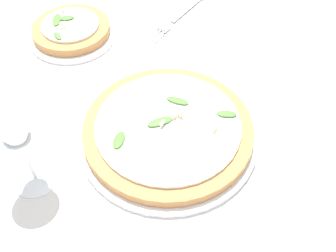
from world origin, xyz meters
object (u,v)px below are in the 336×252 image
object	(u,v)px
pizza_arugula_main	(168,131)
fork	(179,15)
pizza_personal_side	(72,31)
wine_glass	(17,137)

from	to	relation	value
pizza_arugula_main	fork	world-z (taller)	pizza_arugula_main
pizza_personal_side	wine_glass	world-z (taller)	wine_glass
wine_glass	fork	distance (m)	0.50
fork	pizza_arugula_main	bearing A→B (deg)	31.50
pizza_arugula_main	wine_glass	world-z (taller)	wine_glass
fork	wine_glass	bearing A→B (deg)	6.81
pizza_personal_side	fork	xyz separation A→B (m)	(-0.16, 0.19, -0.01)
pizza_arugula_main	fork	distance (m)	0.35
pizza_arugula_main	fork	xyz separation A→B (m)	(-0.33, -0.12, -0.01)
pizza_personal_side	wine_glass	xyz separation A→B (m)	(0.33, 0.15, 0.09)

